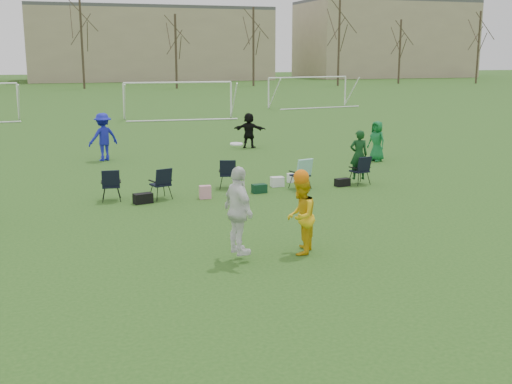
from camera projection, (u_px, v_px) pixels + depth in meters
name	position (u px, v px, depth m)	size (l,w,h in m)	color
ground	(295.00, 275.00, 12.89)	(260.00, 260.00, 0.00)	#27531A
fielder_blue	(103.00, 137.00, 26.35)	(1.27, 0.73, 1.96)	#171CB0
fielder_green_far	(377.00, 141.00, 26.29)	(0.81, 0.52, 1.65)	#126A30
fielder_black	(249.00, 130.00, 29.96)	(1.53, 0.49, 1.64)	black
center_contest	(270.00, 213.00, 13.79)	(2.28, 1.23, 2.55)	white
sideline_setup	(259.00, 174.00, 20.71)	(8.94, 1.95, 1.83)	#103A17
goal_mid	(178.00, 90.00, 43.43)	(7.40, 0.63, 2.46)	white
goal_right	(308.00, 83.00, 52.63)	(7.35, 1.14, 2.46)	white
tree_line	(85.00, 47.00, 76.80)	(110.28, 3.28, 11.40)	#382B21
building_row	(116.00, 42.00, 102.88)	(126.00, 16.00, 13.00)	tan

